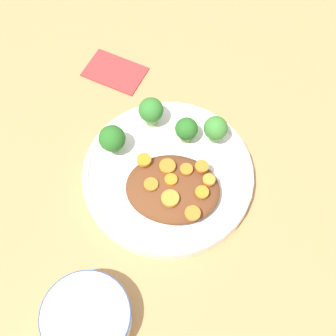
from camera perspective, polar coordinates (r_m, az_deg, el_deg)
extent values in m
plane|color=tan|center=(0.73, 0.00, -1.32)|extent=(4.00, 4.00, 0.00)
cylinder|color=white|center=(0.72, 0.00, -0.95)|extent=(0.26, 0.26, 0.02)
torus|color=white|center=(0.71, 0.00, -0.57)|extent=(0.26, 0.26, 0.01)
cylinder|color=white|center=(0.65, -9.81, -17.61)|extent=(0.11, 0.11, 0.04)
cylinder|color=#2D478C|center=(0.63, -10.07, -17.31)|extent=(0.12, 0.12, 0.01)
cylinder|color=white|center=(0.64, -9.97, -17.43)|extent=(0.09, 0.09, 0.01)
ellipsoid|color=brown|center=(0.68, 0.59, -2.55)|extent=(0.14, 0.11, 0.03)
cylinder|color=#7FA85B|center=(0.72, -6.65, 2.69)|extent=(0.01, 0.01, 0.02)
sphere|color=#286B23|center=(0.70, -6.83, 3.59)|extent=(0.04, 0.04, 0.04)
cylinder|color=#7FA85B|center=(0.73, 5.68, 3.97)|extent=(0.01, 0.01, 0.02)
sphere|color=#3D8433|center=(0.71, 5.83, 4.87)|extent=(0.04, 0.04, 0.04)
cylinder|color=#7FA85B|center=(0.75, -2.03, 6.12)|extent=(0.02, 0.02, 0.02)
sphere|color=#337A2D|center=(0.73, -2.09, 7.09)|extent=(0.04, 0.04, 0.04)
cylinder|color=#759E51|center=(0.73, 2.21, 4.00)|extent=(0.02, 0.02, 0.02)
sphere|color=#286B23|center=(0.71, 2.26, 4.80)|extent=(0.04, 0.04, 0.04)
cylinder|color=orange|center=(0.67, -2.08, -2.00)|extent=(0.02, 0.02, 0.00)
cylinder|color=orange|center=(0.68, -0.38, 0.23)|extent=(0.02, 0.02, 0.01)
cylinder|color=orange|center=(0.68, 4.18, 0.45)|extent=(0.02, 0.02, 0.01)
cylinder|color=orange|center=(0.67, 5.02, -1.45)|extent=(0.02, 0.02, 0.01)
cylinder|color=orange|center=(0.68, 2.25, -0.16)|extent=(0.02, 0.02, 0.00)
cylinder|color=orange|center=(0.65, 0.27, -3.73)|extent=(0.03, 0.03, 0.01)
cylinder|color=orange|center=(0.67, 0.37, -1.45)|extent=(0.02, 0.02, 0.01)
cylinder|color=orange|center=(0.68, -2.91, 1.16)|extent=(0.02, 0.02, 0.01)
cylinder|color=orange|center=(0.65, 3.02, -5.51)|extent=(0.02, 0.02, 0.00)
cylinder|color=orange|center=(0.66, 4.16, -2.97)|extent=(0.02, 0.02, 0.00)
cube|color=#B73333|center=(0.84, -6.50, 11.63)|extent=(0.12, 0.10, 0.01)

